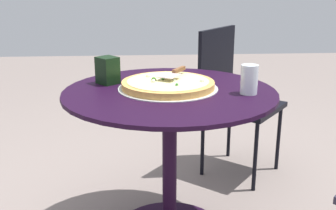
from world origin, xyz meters
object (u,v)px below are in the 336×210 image
at_px(pizza_server, 174,72).
at_px(drinking_cup, 249,79).
at_px(patio_chair_near, 232,92).
at_px(pizza_on_tray, 168,85).
at_px(patio_table, 170,134).
at_px(napkin_dispenser, 108,70).

relative_size(pizza_server, drinking_cup, 1.60).
distance_m(drinking_cup, patio_chair_near, 0.85).
relative_size(pizza_on_tray, pizza_server, 2.23).
distance_m(pizza_on_tray, drinking_cup, 0.37).
relative_size(patio_table, drinking_cup, 7.52).
relative_size(patio_table, pizza_on_tray, 2.11).
relative_size(pizza_server, napkin_dispenser, 1.60).
distance_m(pizza_on_tray, patio_chair_near, 0.85).
height_order(patio_table, pizza_on_tray, pizza_on_tray).
bearing_deg(patio_table, pizza_on_tray, -80.50).
distance_m(napkin_dispenser, patio_chair_near, 0.97).
distance_m(pizza_server, drinking_cup, 0.36).
bearing_deg(napkin_dispenser, drinking_cup, -150.31).
distance_m(patio_table, drinking_cup, 0.44).
bearing_deg(pizza_on_tray, drinking_cup, 162.32).
relative_size(napkin_dispenser, patio_chair_near, 0.14).
bearing_deg(patio_chair_near, pizza_on_tray, 56.68).
bearing_deg(pizza_on_tray, napkin_dispenser, -22.25).
height_order(pizza_on_tray, napkin_dispenser, napkin_dispenser).
relative_size(pizza_server, patio_chair_near, 0.22).
height_order(drinking_cup, patio_chair_near, patio_chair_near).
height_order(pizza_server, napkin_dispenser, napkin_dispenser).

